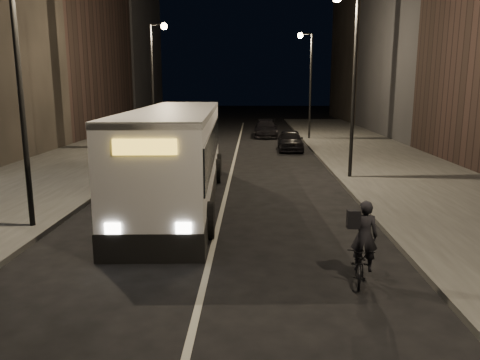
# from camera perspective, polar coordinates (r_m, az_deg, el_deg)

# --- Properties ---
(ground) EXTENTS (180.00, 180.00, 0.00)m
(ground) POSITION_cam_1_polar(r_m,az_deg,el_deg) (10.46, -4.56, -13.02)
(ground) COLOR black
(ground) RESTS_ON ground
(sidewalk_right) EXTENTS (7.00, 70.00, 0.16)m
(sidewalk_right) POSITION_cam_1_polar(r_m,az_deg,el_deg) (24.98, 18.83, 1.09)
(sidewalk_right) COLOR #363634
(sidewalk_right) RESTS_ON ground
(sidewalk_left) EXTENTS (7.00, 70.00, 0.16)m
(sidewalk_left) POSITION_cam_1_polar(r_m,az_deg,el_deg) (25.69, -20.36, 1.26)
(sidewalk_left) COLOR #363634
(sidewalk_left) RESTS_ON ground
(building_row_right) EXTENTS (8.00, 61.00, 21.00)m
(building_row_right) POSITION_cam_1_polar(r_m,az_deg,el_deg) (40.34, 24.72, 19.32)
(building_row_right) COLOR black
(building_row_right) RESTS_ON ground
(streetlight_right_mid) EXTENTS (1.20, 0.44, 8.12)m
(streetlight_right_mid) POSITION_cam_1_polar(r_m,az_deg,el_deg) (21.91, 13.16, 13.91)
(streetlight_right_mid) COLOR black
(streetlight_right_mid) RESTS_ON sidewalk_right
(streetlight_right_far) EXTENTS (1.20, 0.44, 8.12)m
(streetlight_right_far) POSITION_cam_1_polar(r_m,az_deg,el_deg) (37.72, 8.24, 12.97)
(streetlight_right_far) COLOR black
(streetlight_right_far) RESTS_ON sidewalk_right
(streetlight_left_near) EXTENTS (1.20, 0.44, 8.12)m
(streetlight_left_near) POSITION_cam_1_polar(r_m,az_deg,el_deg) (14.94, -24.65, 14.43)
(streetlight_left_near) COLOR black
(streetlight_left_near) RESTS_ON sidewalk_left
(streetlight_left_far) EXTENTS (1.20, 0.44, 8.12)m
(streetlight_left_far) POSITION_cam_1_polar(r_m,az_deg,el_deg) (32.12, -10.23, 13.18)
(streetlight_left_far) COLOR black
(streetlight_left_far) RESTS_ON sidewalk_left
(city_bus) EXTENTS (3.50, 13.07, 3.49)m
(city_bus) POSITION_cam_1_polar(r_m,az_deg,el_deg) (17.72, -7.66, 3.51)
(city_bus) COLOR silver
(city_bus) RESTS_ON ground
(cyclist_on_bicycle) EXTENTS (0.94, 1.75, 1.91)m
(cyclist_on_bicycle) POSITION_cam_1_polar(r_m,az_deg,el_deg) (10.88, 14.60, -8.76)
(cyclist_on_bicycle) COLOR black
(cyclist_on_bicycle) RESTS_ON ground
(car_near) EXTENTS (1.72, 4.11, 1.39)m
(car_near) POSITION_cam_1_polar(r_m,az_deg,el_deg) (31.62, 6.14, 4.85)
(car_near) COLOR black
(car_near) RESTS_ON ground
(car_mid) EXTENTS (1.80, 4.21, 1.35)m
(car_mid) POSITION_cam_1_polar(r_m,az_deg,el_deg) (38.27, -5.51, 5.99)
(car_mid) COLOR #353537
(car_mid) RESTS_ON ground
(car_far) EXTENTS (2.06, 4.89, 1.41)m
(car_far) POSITION_cam_1_polar(r_m,az_deg,el_deg) (39.86, 3.17, 6.29)
(car_far) COLOR black
(car_far) RESTS_ON ground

